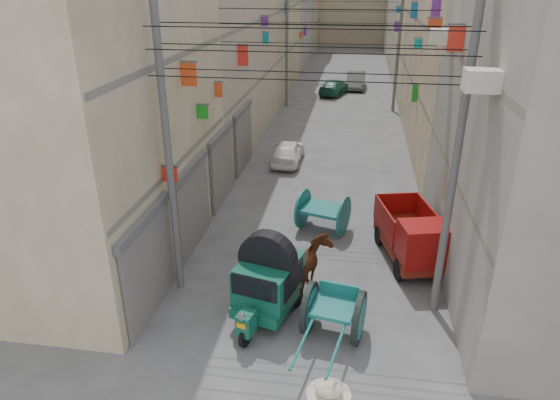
% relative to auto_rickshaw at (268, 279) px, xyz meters
% --- Properties ---
extents(building_row_left, '(8.00, 62.00, 14.00)m').
position_rel_auto_rickshaw_xyz_m(building_row_left, '(-7.17, 29.03, 5.35)').
color(building_row_left, beige).
rests_on(building_row_left, ground).
extents(building_row_right, '(8.00, 62.00, 14.00)m').
position_rel_auto_rickshaw_xyz_m(building_row_right, '(8.82, 29.03, 5.35)').
color(building_row_right, gray).
rests_on(building_row_right, ground).
extents(shutters_left, '(0.18, 14.40, 2.88)m').
position_rel_auto_rickshaw_xyz_m(shutters_left, '(-3.09, 5.28, 0.39)').
color(shutters_left, '#47474C').
rests_on(shutters_left, ground).
extents(signboards, '(8.22, 40.52, 5.67)m').
position_rel_auto_rickshaw_xyz_m(signboards, '(0.82, 16.56, 2.32)').
color(signboards, '#1764A1').
rests_on(signboards, ground).
extents(ac_units, '(0.70, 6.55, 3.35)m').
position_rel_auto_rickshaw_xyz_m(ac_units, '(4.48, 2.57, 6.33)').
color(ac_units, beige).
rests_on(ac_units, ground).
extents(utility_poles, '(7.40, 22.20, 8.00)m').
position_rel_auto_rickshaw_xyz_m(utility_poles, '(0.83, 11.90, 2.89)').
color(utility_poles, '#515153').
rests_on(utility_poles, ground).
extents(overhead_cables, '(7.40, 22.52, 1.12)m').
position_rel_auto_rickshaw_xyz_m(overhead_cables, '(0.83, 9.30, 5.66)').
color(overhead_cables, black).
rests_on(overhead_cables, ground).
extents(auto_rickshaw, '(1.95, 2.76, 1.88)m').
position_rel_auto_rickshaw_xyz_m(auto_rickshaw, '(0.00, 0.00, 0.00)').
color(auto_rickshaw, black).
rests_on(auto_rickshaw, ground).
extents(tonga_cart, '(1.66, 3.18, 1.37)m').
position_rel_auto_rickshaw_xyz_m(tonga_cart, '(1.77, -0.61, -0.39)').
color(tonga_cart, black).
rests_on(tonga_cart, ground).
extents(mini_truck, '(2.20, 3.52, 1.83)m').
position_rel_auto_rickshaw_xyz_m(mini_truck, '(4.02, 3.06, -0.23)').
color(mini_truck, black).
rests_on(mini_truck, ground).
extents(second_cart, '(1.96, 1.83, 1.43)m').
position_rel_auto_rickshaw_xyz_m(second_cart, '(1.07, 5.04, -0.34)').
color(second_cart, '#16605E').
rests_on(second_cart, ground).
extents(feed_sack, '(0.62, 0.49, 0.31)m').
position_rel_auto_rickshaw_xyz_m(feed_sack, '(1.80, -2.60, -0.95)').
color(feed_sack, beige).
rests_on(feed_sack, ground).
extents(horse, '(1.22, 2.04, 1.61)m').
position_rel_auto_rickshaw_xyz_m(horse, '(1.00, 1.08, -0.30)').
color(horse, maroon).
rests_on(horse, ground).
extents(distant_car_white, '(1.39, 3.32, 1.12)m').
position_rel_auto_rickshaw_xyz_m(distant_car_white, '(-1.12, 11.85, -0.54)').
color(distant_car_white, white).
rests_on(distant_car_white, ground).
extents(distant_car_grey, '(1.46, 4.02, 1.32)m').
position_rel_auto_rickshaw_xyz_m(distant_car_grey, '(1.86, 29.85, -0.45)').
color(distant_car_grey, '#555A57').
rests_on(distant_car_grey, ground).
extents(distant_car_green, '(2.61, 4.12, 1.11)m').
position_rel_auto_rickshaw_xyz_m(distant_car_green, '(0.30, 27.34, -0.55)').
color(distant_car_green, '#1D5543').
rests_on(distant_car_green, ground).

